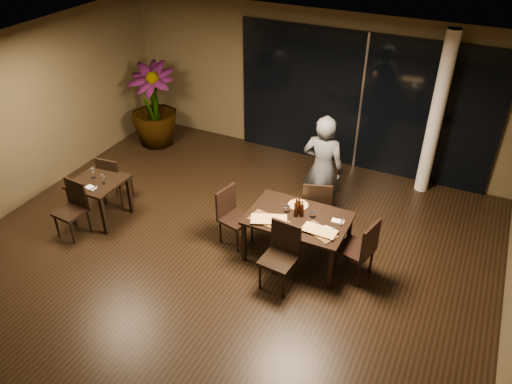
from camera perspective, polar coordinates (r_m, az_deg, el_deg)
The scene contains 30 objects.
ground at distance 7.72m, azimuth -4.63°, elevation -8.65°, with size 8.00×8.00×0.00m, color black.
wall_back at distance 10.12m, azimuth 6.65°, elevation 11.93°, with size 8.00×0.10×3.00m, color #4D4329.
ceiling at distance 6.14m, azimuth -5.92°, elevation 12.84°, with size 8.00×8.00×0.04m, color silver.
window_panel at distance 9.84m, azimuth 11.95°, elevation 9.85°, with size 5.00×0.06×2.70m, color black.
column at distance 9.30m, azimuth 19.89°, elevation 8.17°, with size 0.24×0.24×3.00m, color white.
main_table at distance 7.52m, azimuth 4.83°, elevation -3.36°, with size 1.50×1.00×0.75m.
side_table at distance 8.78m, azimuth -17.55°, elevation 0.53°, with size 0.80×0.80×0.75m.
chair_main_far at distance 8.12m, azimuth 6.92°, elevation -1.41°, with size 0.59×0.59×1.00m.
chair_main_near at distance 7.12m, azimuth 2.93°, elevation -6.88°, with size 0.50×0.50×1.00m.
chair_main_left at distance 7.92m, azimuth -2.80°, elevation -2.42°, with size 0.53×0.53×0.95m.
chair_main_right at distance 7.34m, azimuth 11.93°, elevation -6.19°, with size 0.57×0.57×1.01m.
chair_side_far at distance 9.16m, azimuth -16.00°, elevation 1.59°, with size 0.48×0.48×0.95m.
chair_side_near at distance 8.61m, azimuth -20.16°, elevation -1.46°, with size 0.47×0.47×0.95m.
diner at distance 8.29m, azimuth 7.61°, elevation 2.59°, with size 0.65×0.43×1.91m, color #313437.
potted_plant at distance 10.93m, azimuth -11.66°, elevation 9.67°, with size 0.97×0.97×1.78m, color #24501A.
pizza_board_left at distance 7.37m, azimuth 1.47°, elevation -3.27°, with size 0.59×0.29×0.01m, color #493217.
pizza_board_right at distance 7.21m, azimuth 7.25°, elevation -4.54°, with size 0.51×0.26×0.01m, color #432E15.
oblong_pizza_left at distance 7.36m, azimuth 1.47°, elevation -3.17°, with size 0.51×0.24×0.02m, color maroon, non-canonical shape.
oblong_pizza_right at distance 7.20m, azimuth 7.26°, elevation -4.44°, with size 0.47×0.22×0.02m, color maroon, non-canonical shape.
round_pizza at distance 7.72m, azimuth 4.83°, elevation -1.51°, with size 0.30×0.30×0.01m, color red.
bottle_a at distance 7.41m, azimuth 4.62°, elevation -1.80°, with size 0.07×0.07×0.30m, color black, non-canonical shape.
bottle_b at distance 7.42m, azimuth 5.28°, elevation -1.93°, with size 0.06×0.06×0.27m, color black, non-canonical shape.
bottle_c at distance 7.48m, azimuth 4.93°, elevation -1.53°, with size 0.06×0.06×0.29m, color black, non-canonical shape.
tumbler_left at distance 7.55m, azimuth 3.58°, elevation -1.94°, with size 0.08×0.08×0.10m, color white.
tumbler_right at distance 7.48m, azimuth 6.49°, elevation -2.51°, with size 0.08×0.08×0.10m, color white.
napkin_near at distance 7.27m, azimuth 8.33°, elevation -4.24°, with size 0.18×0.10×0.01m, color silver.
napkin_far at distance 7.45m, azimuth 9.34°, elevation -3.31°, with size 0.18×0.10×0.01m, color white.
wine_glass_a at distance 8.76m, azimuth -18.16°, elevation 2.05°, with size 0.08×0.08×0.18m, color white, non-canonical shape.
wine_glass_b at distance 8.57m, azimuth -17.11°, elevation 1.45°, with size 0.08×0.08×0.17m, color white, non-canonical shape.
side_napkin at distance 8.54m, azimuth -18.37°, elevation 0.47°, with size 0.18×0.11×0.01m, color white.
Camera 1 is at (3.05, -4.89, 5.14)m, focal length 35.00 mm.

